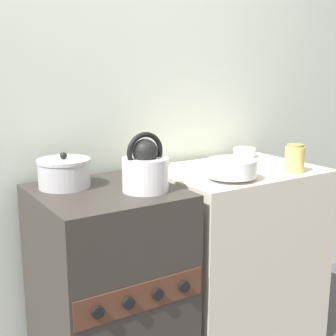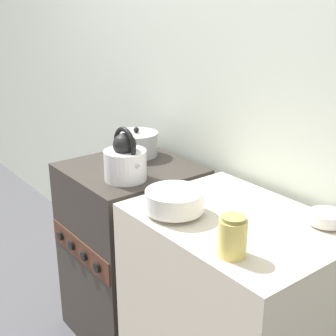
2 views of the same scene
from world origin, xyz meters
name	(u,v)px [view 2 (image 2 of 2)]	position (x,y,z in m)	size (l,w,h in m)	color
wall_back	(190,84)	(0.00, 0.64, 1.25)	(7.00, 0.06, 2.50)	silver
stove	(132,252)	(0.00, 0.28, 0.45)	(0.55, 0.58, 0.90)	#332D28
counter	(231,323)	(0.69, 0.29, 0.45)	(0.76, 0.57, 0.90)	beige
kettle	(125,160)	(0.13, 0.18, 0.99)	(0.22, 0.18, 0.23)	silver
cooking_pot	(137,144)	(-0.12, 0.41, 0.96)	(0.21, 0.21, 0.14)	#B2B2B7
enamel_bowl	(175,201)	(0.53, 0.13, 0.95)	(0.21, 0.21, 0.09)	white
small_ceramic_bowl	(326,218)	(0.92, 0.49, 0.93)	(0.12, 0.12, 0.05)	white
storage_jar	(233,237)	(0.86, 0.09, 0.97)	(0.09, 0.09, 0.13)	#E0CC66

